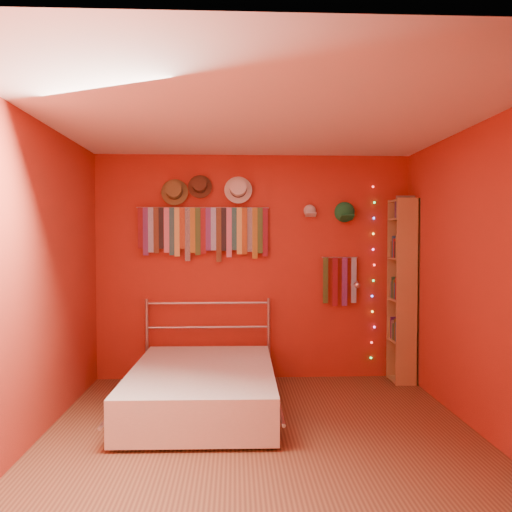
{
  "coord_description": "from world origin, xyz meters",
  "views": [
    {
      "loc": [
        -0.21,
        -3.82,
        1.57
      ],
      "look_at": [
        -0.01,
        0.9,
        1.4
      ],
      "focal_mm": 35.0,
      "sensor_mm": 36.0,
      "label": 1
    }
  ],
  "objects": [
    {
      "name": "bed",
      "position": [
        -0.51,
        0.7,
        0.21
      ],
      "size": [
        1.4,
        1.9,
        0.91
      ],
      "rotation": [
        0.0,
        0.0,
        -0.02
      ],
      "color": "#AEAEB3",
      "rests_on": "ground"
    },
    {
      "name": "fedora_white",
      "position": [
        -0.17,
        1.65,
        2.11
      ],
      "size": [
        0.31,
        0.17,
        0.3
      ],
      "rotation": [
        1.36,
        0.0,
        0.0
      ],
      "color": "silver",
      "rests_on": "back_wall"
    },
    {
      "name": "ground",
      "position": [
        0.0,
        0.0,
        0.0
      ],
      "size": [
        3.5,
        3.5,
        0.0
      ],
      "primitive_type": "plane",
      "color": "#5A301F",
      "rests_on": "ground"
    },
    {
      "name": "cap_white",
      "position": [
        0.62,
        1.7,
        1.88
      ],
      "size": [
        0.16,
        0.2,
        0.16
      ],
      "color": "silver",
      "rests_on": "back_wall"
    },
    {
      "name": "fairy_lights",
      "position": [
        1.34,
        1.71,
        1.18
      ],
      "size": [
        0.06,
        0.02,
        1.95
      ],
      "color": "#FF3333",
      "rests_on": "back_wall"
    },
    {
      "name": "ceiling",
      "position": [
        0.0,
        0.0,
        2.5
      ],
      "size": [
        3.5,
        3.5,
        0.02
      ],
      "primitive_type": "cube",
      "color": "white",
      "rests_on": "back_wall"
    },
    {
      "name": "fedora_brown",
      "position": [
        -0.59,
        1.66,
        2.15
      ],
      "size": [
        0.26,
        0.14,
        0.26
      ],
      "rotation": [
        1.36,
        0.0,
        0.0
      ],
      "color": "#492B1A",
      "rests_on": "back_wall"
    },
    {
      "name": "right_wall",
      "position": [
        1.75,
        0.0,
        1.25
      ],
      "size": [
        0.02,
        3.5,
        2.5
      ],
      "primitive_type": "cube",
      "color": "maroon",
      "rests_on": "ground"
    },
    {
      "name": "bookshelf",
      "position": [
        1.66,
        1.53,
        1.02
      ],
      "size": [
        0.25,
        0.34,
        2.0
      ],
      "color": "#AD864E",
      "rests_on": "ground"
    },
    {
      "name": "reading_lamp",
      "position": [
        1.11,
        1.54,
        1.07
      ],
      "size": [
        0.06,
        0.27,
        0.08
      ],
      "color": "#AEAEB3",
      "rests_on": "back_wall"
    },
    {
      "name": "tie_rack",
      "position": [
        -0.55,
        1.69,
        1.67
      ],
      "size": [
        1.45,
        0.03,
        0.6
      ],
      "color": "#AEAEB3",
      "rests_on": "back_wall"
    },
    {
      "name": "left_wall",
      "position": [
        -1.75,
        0.0,
        1.25
      ],
      "size": [
        0.02,
        3.5,
        2.5
      ],
      "primitive_type": "cube",
      "color": "maroon",
      "rests_on": "ground"
    },
    {
      "name": "fedora_olive",
      "position": [
        -0.87,
        1.65,
        2.09
      ],
      "size": [
        0.29,
        0.16,
        0.29
      ],
      "rotation": [
        1.36,
        0.0,
        0.0
      ],
      "color": "brown",
      "rests_on": "back_wall"
    },
    {
      "name": "small_tie_rack",
      "position": [
        0.96,
        1.69,
        1.11
      ],
      "size": [
        0.4,
        0.03,
        0.55
      ],
      "color": "#AEAEB3",
      "rests_on": "back_wall"
    },
    {
      "name": "back_wall",
      "position": [
        0.0,
        1.75,
        1.25
      ],
      "size": [
        3.5,
        0.02,
        2.5
      ],
      "primitive_type": "cube",
      "color": "maroon",
      "rests_on": "ground"
    },
    {
      "name": "cap_green",
      "position": [
        1.01,
        1.7,
        1.86
      ],
      "size": [
        0.2,
        0.25,
        0.2
      ],
      "color": "#1A7539",
      "rests_on": "back_wall"
    }
  ]
}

